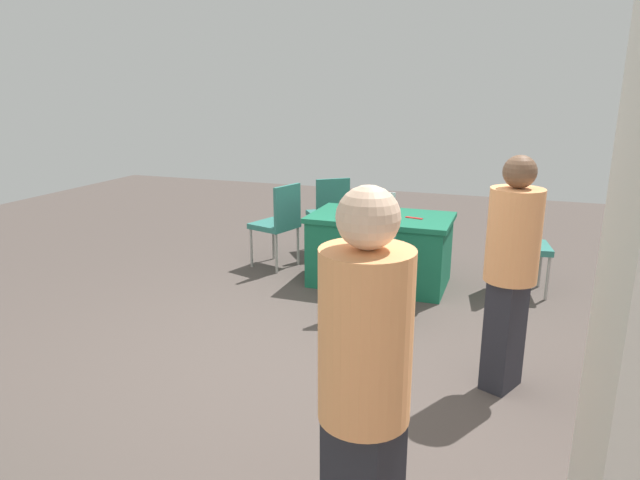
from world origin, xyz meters
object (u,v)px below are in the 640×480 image
Objects in this scene: table_foreground at (380,249)px; person_presenter at (511,264)px; chair_aisle at (279,220)px; person_attendee_standing at (364,387)px; yarn_ball at (346,210)px; chair_tucked_left at (519,240)px; scissors_red at (414,218)px; chair_tucked_right at (329,210)px; chair_near_front at (372,260)px; laptop_silver at (379,209)px.

person_presenter is (-1.30, 1.78, 0.52)m from table_foreground.
person_attendee_standing is at bearing -134.93° from chair_aisle.
person_attendee_standing reaches higher than yarn_ball.
chair_aisle reaches higher than chair_tucked_left.
scissors_red is at bearing -172.52° from yarn_ball.
table_foreground is 0.50m from scissors_red.
chair_tucked_right reaches higher than table_foreground.
chair_near_front is 2.81m from person_attendee_standing.
chair_tucked_left is at bearing -150.77° from chair_near_front.
chair_tucked_right is 0.81m from chair_aisle.
chair_aisle is 2.71× the size of laptop_silver.
yarn_ball is at bearing -160.22° from scissors_red.
chair_aisle is at bearing -54.89° from chair_near_front.
person_presenter reaches higher than scissors_red.
chair_tucked_right is 3.42m from person_presenter.
yarn_ball is at bearing 18.47° from table_foreground.
chair_near_front is 1.02× the size of chair_tucked_left.
yarn_ball is at bearing -100.02° from chair_tucked_right.
chair_near_front is 1.15m from laptop_silver.
person_presenter is at bearing -49.19° from scissors_red.
person_presenter is (-2.51, 1.92, 0.33)m from chair_aisle.
person_attendee_standing is 3.92m from laptop_silver.
chair_tucked_left reaches higher than yarn_ball.
chair_aisle is 3.17m from person_presenter.
chair_tucked_left reaches higher than scissors_red.
laptop_silver is (1.41, 0.08, 0.23)m from chair_tucked_left.
laptop_silver is (0.05, -0.13, 0.40)m from table_foreground.
person_presenter is at bearing 129.08° from chair_near_front.
person_presenter reaches higher than yarn_ball.
scissors_red is (1.01, 0.24, 0.19)m from chair_tucked_left.
person_attendee_standing is (-0.67, 2.70, 0.38)m from chair_near_front.
person_presenter is (-2.15, 2.64, 0.34)m from chair_tucked_right.
yarn_ball is 0.60× the size of scissors_red.
chair_aisle is (2.57, 0.08, 0.01)m from chair_tucked_left.
scissors_red is (0.49, -3.65, -0.20)m from person_attendee_standing.
laptop_silver is at bearing -68.61° from table_foreground.
scissors_red is at bearing 121.97° from person_attendee_standing.
yarn_ball is (-0.87, 0.25, 0.23)m from chair_aisle.
chair_aisle is 0.93m from yarn_ball.
table_foreground is 4.05× the size of laptop_silver.
chair_aisle is 0.60× the size of person_presenter.
chair_tucked_left is (-1.19, -1.19, -0.01)m from chair_near_front.
chair_near_front is 1.03m from yarn_ball.
person_presenter reaches higher than laptop_silver.
chair_aisle reaches higher than scissors_red.
chair_near_front is (-0.16, 0.98, 0.19)m from table_foreground.
chair_near_front reaches higher than laptop_silver.
table_foreground is at bearing -96.39° from chair_near_front.
chair_aisle is 1.18m from laptop_silver.
person_attendee_standing reaches higher than person_presenter.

